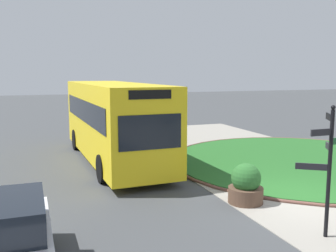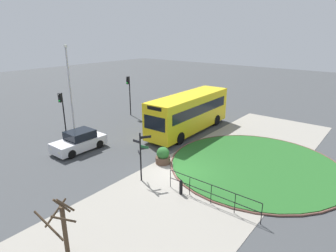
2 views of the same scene
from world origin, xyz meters
TOP-DOWN VIEW (x-y plane):
  - ground at (0.00, 0.00)m, footprint 120.00×120.00m
  - grass_island at (3.92, -3.43)m, footprint 11.15×11.15m
  - grass_kerb_ring at (3.92, -3.43)m, footprint 11.46×11.46m
  - signpost_directional at (-2.32, 1.15)m, footprint 0.62×1.17m
  - bus_yellow at (6.94, 4.09)m, footprint 9.76×2.79m
  - planter_near_signpost at (0.28, 1.63)m, footprint 1.02×1.02m

SIDE VIEW (x-z plane):
  - ground at x=0.00m, z-range 0.00..0.00m
  - grass_island at x=3.92m, z-range 0.00..0.10m
  - grass_kerb_ring at x=3.92m, z-range 0.00..0.11m
  - planter_near_signpost at x=0.28m, z-range -0.06..1.13m
  - bus_yellow at x=6.94m, z-range 0.12..3.47m
  - signpost_directional at x=-2.32m, z-range 0.27..3.36m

